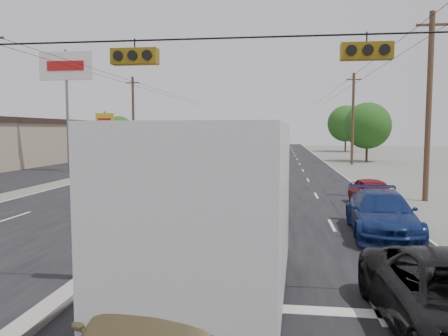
{
  "coord_description": "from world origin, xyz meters",
  "views": [
    {
      "loc": [
        4.77,
        -9.56,
        3.82
      ],
      "look_at": [
        2.34,
        8.82,
        2.2
      ],
      "focal_mm": 35.0,
      "sensor_mm": 36.0,
      "label": 1
    }
  ],
  "objects": [
    {
      "name": "queue_car_b",
      "position": [
        3.87,
        8.58,
        0.79
      ],
      "size": [
        2.29,
        4.95,
        1.57
      ],
      "primitive_type": "imported",
      "rotation": [
        0.0,
        0.0,
        0.13
      ],
      "color": "#BDBDBF",
      "rests_on": "ground"
    },
    {
      "name": "road_surface",
      "position": [
        0.0,
        30.0,
        0.0
      ],
      "size": [
        20.0,
        160.0,
        0.02
      ],
      "primitive_type": "cube",
      "color": "black",
      "rests_on": "ground"
    },
    {
      "name": "queue_car_a",
      "position": [
        3.0,
        9.83,
        0.72
      ],
      "size": [
        1.86,
        4.26,
        1.43
      ],
      "primitive_type": "imported",
      "rotation": [
        0.0,
        0.0,
        -0.04
      ],
      "color": "black",
      "rests_on": "ground"
    },
    {
      "name": "traffic_signals",
      "position": [
        1.4,
        0.0,
        5.49
      ],
      "size": [
        25.0,
        0.3,
        0.54
      ],
      "color": "black",
      "rests_on": "ground"
    },
    {
      "name": "tree_right_mid",
      "position": [
        15.0,
        45.0,
        4.34
      ],
      "size": [
        5.6,
        5.6,
        7.14
      ],
      "color": "#382619",
      "rests_on": "ground"
    },
    {
      "name": "utility_pole_right_b",
      "position": [
        12.5,
        15.0,
        5.11
      ],
      "size": [
        1.6,
        0.3,
        10.0
      ],
      "color": "#422D1E",
      "rests_on": "ground"
    },
    {
      "name": "tree_left_far",
      "position": [
        -22.0,
        60.0,
        3.72
      ],
      "size": [
        4.8,
        4.8,
        6.12
      ],
      "color": "#382619",
      "rests_on": "ground"
    },
    {
      "name": "box_truck",
      "position": [
        3.49,
        -0.75,
        2.02
      ],
      "size": [
        3.0,
        7.86,
        3.94
      ],
      "rotation": [
        0.0,
        0.0,
        -0.04
      ],
      "color": "black",
      "rests_on": "ground"
    },
    {
      "name": "queue_car_c",
      "position": [
        3.5,
        14.5,
        0.61
      ],
      "size": [
        2.27,
        4.52,
        1.23
      ],
      "primitive_type": "imported",
      "rotation": [
        0.0,
        0.0,
        0.05
      ],
      "color": "#94969B",
      "rests_on": "ground"
    },
    {
      "name": "red_sedan",
      "position": [
        3.0,
        3.32,
        0.7
      ],
      "size": [
        2.03,
        4.39,
        1.39
      ],
      "primitive_type": "imported",
      "rotation": [
        0.0,
        0.0,
        0.14
      ],
      "color": "#AD0A1C",
      "rests_on": "ground"
    },
    {
      "name": "queue_car_e",
      "position": [
        9.28,
        12.57,
        0.71
      ],
      "size": [
        2.13,
        4.31,
        1.41
      ],
      "primitive_type": "imported",
      "rotation": [
        0.0,
        0.0,
        0.11
      ],
      "color": "maroon",
      "rests_on": "ground"
    },
    {
      "name": "center_median",
      "position": [
        0.0,
        30.0,
        0.1
      ],
      "size": [
        0.5,
        160.0,
        0.2
      ],
      "primitive_type": "cube",
      "color": "gray",
      "rests_on": "ground"
    },
    {
      "name": "tree_right_far",
      "position": [
        16.0,
        70.0,
        4.96
      ],
      "size": [
        6.4,
        6.4,
        8.16
      ],
      "color": "#382619",
      "rests_on": "ground"
    },
    {
      "name": "queue_car_d",
      "position": [
        8.38,
        6.61,
        0.78
      ],
      "size": [
        2.49,
        5.52,
        1.57
      ],
      "primitive_type": "imported",
      "rotation": [
        0.0,
        0.0,
        -0.05
      ],
      "color": "navy",
      "rests_on": "ground"
    },
    {
      "name": "utility_pole_left_c",
      "position": [
        -12.5,
        40.0,
        5.11
      ],
      "size": [
        1.6,
        0.3,
        10.0
      ],
      "color": "#422D1E",
      "rests_on": "ground"
    },
    {
      "name": "pole_sign_billboard",
      "position": [
        -14.5,
        28.0,
        8.87
      ],
      "size": [
        5.0,
        0.25,
        11.0
      ],
      "color": "slate",
      "rests_on": "ground"
    },
    {
      "name": "utility_pole_right_c",
      "position": [
        12.5,
        40.0,
        5.11
      ],
      "size": [
        1.6,
        0.3,
        10.0
      ],
      "color": "#422D1E",
      "rests_on": "ground"
    },
    {
      "name": "oncoming_far",
      "position": [
        -1.4,
        22.66,
        0.64
      ],
      "size": [
        2.19,
        4.62,
        1.27
      ],
      "primitive_type": "imported",
      "rotation": [
        0.0,
        0.0,
        3.16
      ],
      "color": "#A1A3A8",
      "rests_on": "ground"
    },
    {
      "name": "parking_lot",
      "position": [
        -17.0,
        25.0,
        0.0
      ],
      "size": [
        10.0,
        42.0,
        0.02
      ],
      "primitive_type": "cube",
      "color": "black",
      "rests_on": "ground"
    },
    {
      "name": "tan_sedan",
      "position": [
        3.0,
        -3.38,
        0.82
      ],
      "size": [
        2.86,
        5.84,
        1.63
      ],
      "primitive_type": "imported",
      "rotation": [
        0.0,
        0.0,
        0.1
      ],
      "color": "brown",
      "rests_on": "ground"
    },
    {
      "name": "pole_sign_far",
      "position": [
        -16.0,
        40.0,
        4.41
      ],
      "size": [
        2.2,
        0.25,
        6.0
      ],
      "color": "slate",
      "rests_on": "ground"
    },
    {
      "name": "oncoming_near",
      "position": [
        -3.31,
        11.8,
        0.69
      ],
      "size": [
        2.43,
        4.9,
        1.37
      ],
      "primitive_type": "imported",
      "rotation": [
        0.0,
        0.0,
        3.25
      ],
      "color": "black",
      "rests_on": "ground"
    },
    {
      "name": "ground",
      "position": [
        0.0,
        0.0,
        0.0
      ],
      "size": [
        200.0,
        200.0,
        0.0
      ],
      "primitive_type": "plane",
      "color": "#606356",
      "rests_on": "ground"
    }
  ]
}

